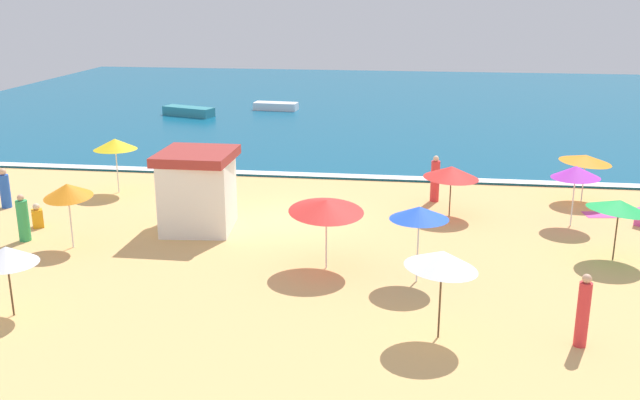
% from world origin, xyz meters
% --- Properties ---
extents(ground_plane, '(60.00, 60.00, 0.00)m').
position_xyz_m(ground_plane, '(0.00, 0.00, 0.00)').
color(ground_plane, '#E5B26B').
extents(ocean_water, '(60.00, 44.00, 0.10)m').
position_xyz_m(ocean_water, '(0.00, 28.00, 0.05)').
color(ocean_water, '#0F567A').
rests_on(ocean_water, ground_plane).
extents(wave_breaker_foam, '(57.00, 0.70, 0.01)m').
position_xyz_m(wave_breaker_foam, '(0.00, 6.30, 0.10)').
color(wave_breaker_foam, white).
rests_on(wave_breaker_foam, ocean_water).
extents(lifeguard_cabana, '(2.57, 2.73, 2.83)m').
position_xyz_m(lifeguard_cabana, '(-3.15, -1.49, 1.44)').
color(lifeguard_cabana, white).
rests_on(lifeguard_cabana, ground_plane).
extents(beach_umbrella_0, '(1.58, 1.62, 2.27)m').
position_xyz_m(beach_umbrella_0, '(-6.74, -3.95, 1.96)').
color(beach_umbrella_0, silver).
rests_on(beach_umbrella_0, ground_plane).
extents(beach_umbrella_1, '(2.15, 2.15, 1.93)m').
position_xyz_m(beach_umbrella_1, '(-5.89, -9.03, 1.69)').
color(beach_umbrella_1, '#4C3823').
rests_on(beach_umbrella_1, ground_plane).
extents(beach_umbrella_2, '(2.42, 2.42, 2.31)m').
position_xyz_m(beach_umbrella_2, '(4.58, -5.32, 2.11)').
color(beach_umbrella_2, silver).
rests_on(beach_umbrella_2, ground_plane).
extents(beach_umbrella_3, '(3.05, 3.06, 2.29)m').
position_xyz_m(beach_umbrella_3, '(1.82, -4.63, 2.00)').
color(beach_umbrella_3, silver).
rests_on(beach_umbrella_3, ground_plane).
extents(beach_umbrella_4, '(2.49, 2.48, 1.98)m').
position_xyz_m(beach_umbrella_4, '(11.12, 3.97, 1.75)').
color(beach_umbrella_4, silver).
rests_on(beach_umbrella_4, ground_plane).
extents(beach_umbrella_5, '(2.57, 2.56, 1.98)m').
position_xyz_m(beach_umbrella_5, '(5.75, 1.18, 1.71)').
color(beach_umbrella_5, '#4C3823').
rests_on(beach_umbrella_5, ground_plane).
extents(beach_umbrella_6, '(2.44, 2.44, 2.31)m').
position_xyz_m(beach_umbrella_6, '(-7.93, 2.61, 2.07)').
color(beach_umbrella_6, silver).
rests_on(beach_umbrella_6, ground_plane).
extents(beach_umbrella_7, '(1.99, 1.96, 2.34)m').
position_xyz_m(beach_umbrella_7, '(5.13, -8.76, 2.04)').
color(beach_umbrella_7, '#4C3823').
rests_on(beach_umbrella_7, ground_plane).
extents(beach_umbrella_8, '(2.59, 2.57, 2.08)m').
position_xyz_m(beach_umbrella_8, '(10.73, -2.69, 1.80)').
color(beach_umbrella_8, '#4C3823').
rests_on(beach_umbrella_8, ground_plane).
extents(beach_umbrella_9, '(1.84, 1.83, 2.24)m').
position_xyz_m(beach_umbrella_9, '(10.07, 0.65, 2.00)').
color(beach_umbrella_9, silver).
rests_on(beach_umbrella_9, ground_plane).
extents(beachgoer_0, '(0.52, 0.52, 1.58)m').
position_xyz_m(beachgoer_0, '(-11.42, -0.04, 0.73)').
color(beachgoer_0, blue).
rests_on(beachgoer_0, ground_plane).
extents(beachgoer_1, '(0.51, 0.51, 0.90)m').
position_xyz_m(beachgoer_1, '(-8.95, -2.15, 0.40)').
color(beachgoer_1, orange).
rests_on(beachgoer_1, ground_plane).
extents(beachgoer_3, '(0.48, 0.48, 1.88)m').
position_xyz_m(beachgoer_3, '(5.22, 3.13, 0.88)').
color(beachgoer_3, red).
rests_on(beachgoer_3, ground_plane).
extents(beachgoer_5, '(0.43, 0.43, 1.64)m').
position_xyz_m(beachgoer_5, '(-8.66, -3.55, 0.75)').
color(beachgoer_5, green).
rests_on(beachgoer_5, ground_plane).
extents(beachgoer_6, '(0.43, 0.43, 1.85)m').
position_xyz_m(beachgoer_6, '(8.49, -8.73, 0.88)').
color(beachgoer_6, red).
rests_on(beachgoer_6, ground_plane).
extents(beach_towel_0, '(1.81, 1.04, 0.01)m').
position_xyz_m(beach_towel_0, '(11.70, 2.17, 0.01)').
color(beach_towel_0, '#D84CA5').
rests_on(beach_towel_0, ground_plane).
extents(small_boat_0, '(3.71, 2.20, 0.59)m').
position_xyz_m(small_boat_0, '(-10.74, 20.79, 0.39)').
color(small_boat_0, teal).
rests_on(small_boat_0, ocean_water).
extents(small_boat_1, '(3.11, 1.35, 0.52)m').
position_xyz_m(small_boat_1, '(-5.44, 23.95, 0.36)').
color(small_boat_1, white).
rests_on(small_boat_1, ocean_water).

